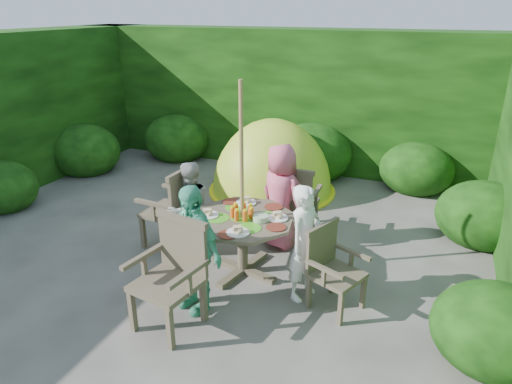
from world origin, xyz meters
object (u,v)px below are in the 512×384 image
at_px(garden_chair_left, 173,207).
at_px(garden_chair_back, 294,201).
at_px(child_left, 190,209).
at_px(garden_chair_front, 173,273).
at_px(parasol_pole, 242,184).
at_px(child_back, 281,197).
at_px(patio_table, 243,226).
at_px(dome_tent, 272,190).
at_px(garden_chair_right, 332,267).
at_px(child_front, 193,249).
at_px(child_right, 305,243).

height_order(garden_chair_left, garden_chair_back, garden_chair_left).
height_order(garden_chair_left, child_left, child_left).
bearing_deg(garden_chair_front, child_left, 123.40).
height_order(parasol_pole, garden_chair_left, parasol_pole).
xyz_separation_m(garden_chair_front, child_back, (0.43, 1.84, 0.13)).
height_order(patio_table, garden_chair_front, garden_chair_front).
distance_m(parasol_pole, child_back, 0.91).
distance_m(garden_chair_back, child_left, 1.37).
height_order(parasol_pole, dome_tent, parasol_pole).
bearing_deg(child_left, garden_chair_back, 161.98).
xyz_separation_m(garden_chair_right, child_left, (-1.86, 0.41, 0.14)).
xyz_separation_m(garden_chair_left, dome_tent, (0.48, 2.23, -0.54)).
xyz_separation_m(patio_table, garden_chair_front, (-0.25, -1.06, -0.04)).
relative_size(child_left, child_front, 0.88).
height_order(garden_chair_right, child_front, child_front).
height_order(child_front, dome_tent, child_front).
bearing_deg(dome_tent, child_back, -73.12).
distance_m(patio_table, child_right, 0.80).
relative_size(garden_chair_left, garden_chair_back, 1.05).
xyz_separation_m(garden_chair_back, dome_tent, (-0.84, 1.42, -0.52)).
bearing_deg(garden_chair_right, dome_tent, 54.06).
bearing_deg(garden_chair_right, patio_table, 100.44).
relative_size(patio_table, child_back, 1.07).
bearing_deg(garden_chair_front, child_back, 87.13).
bearing_deg(garden_chair_back, garden_chair_right, 120.05).
xyz_separation_m(garden_chair_right, child_right, (-0.30, 0.06, 0.18)).
relative_size(garden_chair_back, child_front, 0.72).
bearing_deg(patio_table, parasol_pole, 179.93).
distance_m(child_left, child_front, 1.13).
distance_m(patio_table, garden_chair_left, 1.10).
bearing_deg(child_back, child_right, 148.49).
height_order(garden_chair_right, garden_chair_front, garden_chair_front).
relative_size(parasol_pole, dome_tent, 0.91).
distance_m(child_right, child_back, 1.13).
relative_size(parasol_pole, garden_chair_right, 2.62).
relative_size(patio_table, garden_chair_front, 1.41).
xyz_separation_m(garden_chair_back, garden_chair_front, (-0.51, -2.13, 0.03)).
bearing_deg(child_front, patio_table, 99.87).
relative_size(garden_chair_right, child_back, 0.62).
relative_size(child_front, dome_tent, 0.56).
height_order(garden_chair_right, garden_chair_left, garden_chair_left).
xyz_separation_m(garden_chair_right, child_front, (-1.26, -0.55, 0.22)).
bearing_deg(parasol_pole, garden_chair_left, 166.37).
distance_m(garden_chair_back, child_right, 1.35).
height_order(garden_chair_right, child_left, child_left).
relative_size(patio_table, dome_tent, 0.60).
distance_m(garden_chair_left, child_right, 1.89).
bearing_deg(garden_chair_left, parasol_pole, 80.01).
distance_m(parasol_pole, garden_chair_front, 1.22).
bearing_deg(child_right, child_back, 49.72).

